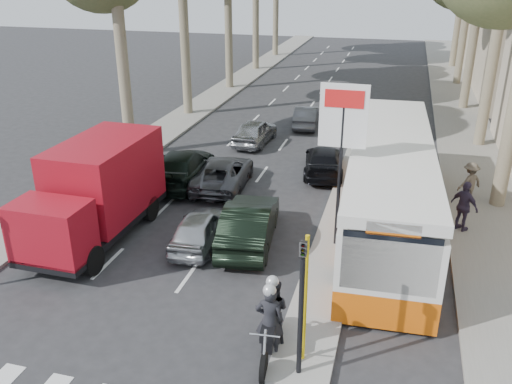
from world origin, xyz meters
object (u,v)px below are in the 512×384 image
city_bus (389,184)px  motorcycle (271,318)px  dark_hatchback (249,223)px  red_truck (97,190)px  silver_hatchback (199,228)px

city_bus → motorcycle: bearing=-110.0°
dark_hatchback → red_truck: size_ratio=0.73×
city_bus → motorcycle: 8.06m
red_truck → motorcycle: red_truck is taller
red_truck → motorcycle: size_ratio=2.59×
dark_hatchback → motorcycle: bearing=104.2°
silver_hatchback → red_truck: red_truck is taller
silver_hatchback → city_bus: bearing=-158.5°
silver_hatchback → city_bus: 6.85m
silver_hatchback → red_truck: (-3.55, -0.35, 1.16)m
city_bus → dark_hatchback: bearing=-154.0°
dark_hatchback → city_bus: (4.46, 2.41, 0.98)m
silver_hatchback → motorcycle: bearing=123.5°
motorcycle → city_bus: bearing=66.8°
dark_hatchback → motorcycle: (2.04, -5.24, 0.19)m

